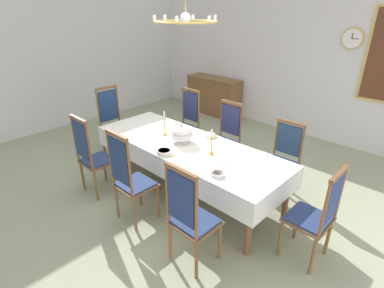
% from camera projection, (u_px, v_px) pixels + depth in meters
% --- Properties ---
extents(ground, '(7.77, 6.51, 0.04)m').
position_uv_depth(ground, '(188.00, 192.00, 4.41)').
color(ground, gray).
extents(back_wall, '(7.77, 0.08, 3.01)m').
position_uv_depth(back_wall, '(304.00, 61.00, 5.92)').
color(back_wall, silver).
rests_on(back_wall, ground).
extents(left_wall, '(0.08, 6.51, 3.01)m').
position_uv_depth(left_wall, '(55.00, 58.00, 6.25)').
color(left_wall, silver).
rests_on(left_wall, ground).
extents(dining_table, '(2.87, 1.02, 0.77)m').
position_uv_depth(dining_table, '(187.00, 149.00, 4.10)').
color(dining_table, brown).
rests_on(dining_table, ground).
extents(tablecloth, '(2.89, 1.04, 0.30)m').
position_uv_depth(tablecloth, '(187.00, 148.00, 4.10)').
color(tablecloth, white).
rests_on(tablecloth, dining_table).
extents(chair_south_a, '(0.44, 0.42, 1.19)m').
position_uv_depth(chair_south_a, '(93.00, 155.00, 4.13)').
color(chair_south_a, brown).
rests_on(chair_south_a, ground).
extents(chair_north_a, '(0.44, 0.42, 1.18)m').
position_uv_depth(chair_north_a, '(186.00, 122.00, 5.33)').
color(chair_north_a, brown).
rests_on(chair_north_a, ground).
extents(chair_south_b, '(0.44, 0.42, 1.23)m').
position_uv_depth(chair_south_b, '(130.00, 178.00, 3.56)').
color(chair_south_b, brown).
rests_on(chair_south_b, ground).
extents(chair_north_b, '(0.44, 0.42, 1.14)m').
position_uv_depth(chair_north_b, '(225.00, 137.00, 4.77)').
color(chair_north_b, brown).
rests_on(chair_north_b, ground).
extents(chair_south_c, '(0.44, 0.42, 1.18)m').
position_uv_depth(chair_south_c, '(190.00, 216.00, 2.93)').
color(chair_south_c, brown).
rests_on(chair_south_c, ground).
extents(chair_north_c, '(0.44, 0.42, 1.07)m').
position_uv_depth(chair_north_c, '(282.00, 158.00, 4.14)').
color(chair_north_c, brown).
rests_on(chair_north_c, ground).
extents(chair_head_west, '(0.42, 0.44, 1.23)m').
position_uv_depth(chair_head_west, '(114.00, 122.00, 5.30)').
color(chair_head_west, brown).
rests_on(chair_head_west, ground).
extents(chair_head_east, '(0.42, 0.44, 1.12)m').
position_uv_depth(chair_head_east, '(316.00, 215.00, 2.99)').
color(chair_head_east, brown).
rests_on(chair_head_east, ground).
extents(soup_tureen, '(0.32, 0.32, 0.25)m').
position_uv_depth(soup_tureen, '(182.00, 134.00, 4.08)').
color(soup_tureen, white).
rests_on(soup_tureen, tablecloth).
extents(candlestick_west, '(0.07, 0.07, 0.36)m').
position_uv_depth(candlestick_west, '(165.00, 126.00, 4.29)').
color(candlestick_west, gold).
rests_on(candlestick_west, tablecloth).
extents(candlestick_east, '(0.07, 0.07, 0.34)m').
position_uv_depth(candlestick_east, '(211.00, 144.00, 3.73)').
color(candlestick_east, gold).
rests_on(candlestick_east, tablecloth).
extents(bowl_near_left, '(0.19, 0.19, 0.05)m').
position_uv_depth(bowl_near_left, '(164.00, 152.00, 3.79)').
color(bowl_near_left, white).
rests_on(bowl_near_left, tablecloth).
extents(bowl_near_right, '(0.18, 0.18, 0.05)m').
position_uv_depth(bowl_near_right, '(209.00, 135.00, 4.29)').
color(bowl_near_right, white).
rests_on(bowl_near_right, tablecloth).
extents(bowl_far_left, '(0.14, 0.14, 0.03)m').
position_uv_depth(bowl_far_left, '(179.00, 126.00, 4.64)').
color(bowl_far_left, white).
rests_on(bowl_far_left, tablecloth).
extents(bowl_far_right, '(0.16, 0.16, 0.04)m').
position_uv_depth(bowl_far_right, '(217.00, 174.00, 3.30)').
color(bowl_far_right, white).
rests_on(bowl_far_right, tablecloth).
extents(spoon_primary, '(0.06, 0.17, 0.01)m').
position_uv_depth(spoon_primary, '(173.00, 156.00, 3.73)').
color(spoon_primary, gold).
rests_on(spoon_primary, tablecloth).
extents(spoon_secondary, '(0.04, 0.18, 0.01)m').
position_uv_depth(spoon_secondary, '(216.00, 138.00, 4.24)').
color(spoon_secondary, gold).
rests_on(spoon_secondary, tablecloth).
extents(sideboard, '(1.44, 0.48, 0.90)m').
position_uv_depth(sideboard, '(213.00, 96.00, 7.44)').
color(sideboard, brown).
rests_on(sideboard, ground).
extents(mounted_clock, '(0.36, 0.06, 0.36)m').
position_uv_depth(mounted_clock, '(353.00, 38.00, 5.14)').
color(mounted_clock, '#D1B251').
extents(chandelier, '(0.75, 0.74, 0.66)m').
position_uv_depth(chandelier, '(186.00, 21.00, 3.42)').
color(chandelier, gold).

